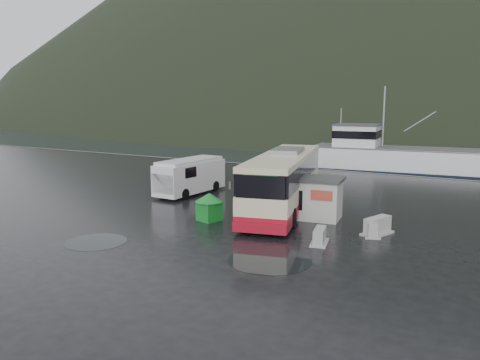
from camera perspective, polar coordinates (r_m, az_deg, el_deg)
The scene contains 14 objects.
ground at distance 28.15m, azimuth -1.57°, elevation -4.01°, with size 160.00×160.00×0.00m, color black.
harbor_water at distance 134.30m, azimuth 23.69°, elevation 5.97°, with size 300.00×180.00×0.02m, color black.
quay_edge at distance 46.13m, azimuth 11.41°, elevation 1.16°, with size 160.00×0.60×1.50m, color #999993.
coach_bus at distance 29.28m, azimuth 5.33°, elevation -3.51°, with size 3.23×13.04×3.69m, color beige, non-canonical shape.
white_van at distance 34.01m, azimuth -6.06°, elevation -1.68°, with size 2.10×6.11×2.55m, color silver, non-canonical shape.
waste_bin_left at distance 26.41m, azimuth -3.76°, elevation -4.94°, with size 1.13×1.13×1.57m, color #157826, non-canonical shape.
waste_bin_right at distance 26.79m, azimuth 3.00°, elevation -4.72°, with size 1.12×1.12×1.56m, color #157826, non-canonical shape.
dome_tent at distance 26.29m, azimuth 3.21°, elevation -5.00°, with size 1.92×2.68×1.05m, color #2C341F, non-canonical shape.
ticket_kiosk at distance 27.19m, azimuth 9.12°, elevation -4.62°, with size 3.03×2.30×2.37m, color #B8B8B3, non-canonical shape.
jersey_barrier_a at distance 22.50m, azimuth 9.66°, elevation -7.66°, with size 0.74×1.48×0.74m, color #999993, non-canonical shape.
jersey_barrier_b at distance 24.67m, azimuth 16.36°, elevation -6.37°, with size 0.89×1.78×0.89m, color #999993, non-canonical shape.
jersey_barrier_c at distance 24.39m, azimuth 15.77°, elevation -6.53°, with size 0.74×1.47×0.74m, color #999993, non-canonical shape.
fishing_trawler at distance 52.49m, azimuth 19.79°, elevation 1.78°, with size 23.56×5.18×9.42m, color silver, non-canonical shape.
puddles at distance 23.31m, azimuth -0.61°, elevation -6.89°, with size 11.59×13.31×0.01m.
Camera 1 is at (14.20, -23.39, 6.62)m, focal length 35.00 mm.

